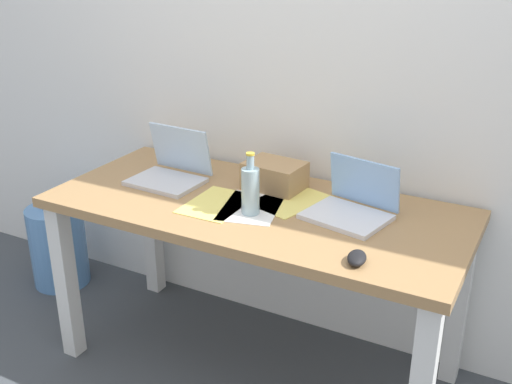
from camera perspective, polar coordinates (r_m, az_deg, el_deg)
ground_plane at (r=2.76m, az=0.00°, el=-15.65°), size 8.00×8.00×0.00m
back_wall at (r=2.58m, az=4.52°, el=13.39°), size 5.20×0.08×2.60m
desk at (r=2.41m, az=0.00°, el=-3.44°), size 1.63×0.72×0.76m
laptop_left at (r=2.60m, az=-7.91°, el=2.01°), size 0.30×0.26×0.22m
laptop_right at (r=2.28m, az=8.89°, el=-1.28°), size 0.33×0.30×0.20m
beer_bottle at (r=2.25m, az=-0.52°, el=0.20°), size 0.07×0.07×0.24m
computer_mouse at (r=1.97m, az=9.35°, el=-6.06°), size 0.08×0.11×0.03m
cardboard_box at (r=2.50m, az=1.75°, el=1.55°), size 0.25×0.19×0.11m
paper_yellow_folder at (r=2.37m, az=-3.67°, el=-1.08°), size 0.21×0.30×0.00m
paper_sheet_center at (r=2.34m, az=-0.52°, el=-1.41°), size 0.27×0.34×0.00m
paper_sheet_near_back at (r=2.40m, az=3.17°, el=-0.77°), size 0.28×0.34×0.00m
water_cooler_jug at (r=3.39m, az=-17.90°, el=-4.71°), size 0.29×0.29×0.48m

